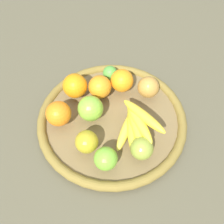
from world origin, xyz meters
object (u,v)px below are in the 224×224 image
Objects in this scene: apple_2 at (87,142)px; orange_3 at (59,114)px; orange_1 at (122,81)px; apple_1 at (106,159)px; orange_0 at (75,86)px; apple_0 at (90,108)px; lime_0 at (110,73)px; orange_2 at (100,87)px; apple_3 at (142,148)px; apple_4 at (148,87)px; banana_bunch at (135,124)px.

orange_3 is (0.02, -0.13, 0.01)m from apple_2.
orange_1 is 0.24m from orange_3.
apple_1 is 0.20m from orange_3.
orange_1 is at bearing -137.02° from apple_1.
orange_0 reaches higher than apple_2.
apple_0 is at bearing 84.08° from orange_0.
orange_2 is at bearing 29.21° from lime_0.
orange_3 reaches higher than orange_2.
apple_3 reaches higher than lime_0.
orange_3 is (0.29, -0.08, 0.00)m from apple_4.
apple_3 is at bearing 81.91° from orange_2.
orange_3 is at bearing -15.21° from apple_4.
apple_1 is 0.10m from apple_3.
orange_2 is (-0.07, -0.06, -0.00)m from apple_0.
orange_0 is (-0.08, -0.19, 0.01)m from apple_2.
apple_4 is at bearing -135.70° from apple_3.
apple_1 is (-0.01, 0.07, -0.00)m from apple_2.
apple_2 is 1.02× the size of apple_3.
orange_3 reaches higher than apple_2.
apple_1 is at bearing 98.00° from orange_3.
orange_0 is 0.15m from orange_1.
apple_0 is 0.09m from orange_2.
apple_0 reaches higher than orange_2.
orange_1 is (-0.00, 0.06, 0.01)m from lime_0.
orange_3 is (0.03, -0.20, 0.01)m from apple_1.
orange_0 is 0.27m from apple_1.
banana_bunch is 2.42× the size of apple_2.
lime_0 is 0.66× the size of orange_1.
orange_3 reaches higher than apple_1.
lime_0 is at bearing 175.40° from orange_0.
orange_0 is 1.59× the size of lime_0.
apple_4 is 0.09m from orange_1.
orange_0 is (0.06, -0.23, -0.00)m from banana_bunch.
apple_0 is at bearing -110.25° from apple_1.
orange_2 is at bearing -121.74° from apple_1.
banana_bunch is at bearing 34.53° from apple_4.
orange_3 is 1.18× the size of apple_3.
lime_0 is at bearing -150.79° from orange_2.
orange_3 is at bearing -25.90° from apple_0.
apple_4 is 1.08× the size of apple_1.
apple_4 is 1.06× the size of apple_2.
apple_4 is 1.40× the size of lime_0.
lime_0 is 0.24m from orange_3.
orange_2 is at bearing -175.32° from orange_3.
banana_bunch reaches higher than orange_3.
banana_bunch is 0.15m from apple_2.
orange_0 reaches higher than apple_1.
banana_bunch is 0.16m from apple_4.
orange_2 is 0.25m from apple_1.
apple_1 is (0.20, 0.25, 0.01)m from lime_0.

